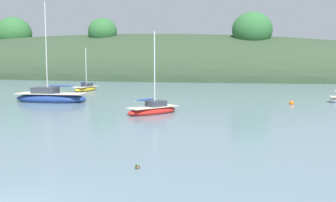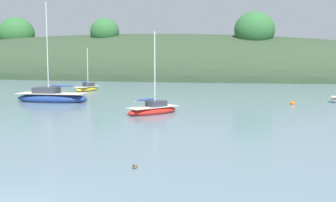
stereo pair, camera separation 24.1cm
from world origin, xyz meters
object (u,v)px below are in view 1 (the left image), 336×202
at_px(sailboat_black_sloop, 153,110).
at_px(mooring_buoy_outer, 292,103).
at_px(sailboat_blue_center, 86,88).
at_px(duck_trailing, 137,167).
at_px(sailboat_cream_ketch, 51,98).

relative_size(sailboat_black_sloop, mooring_buoy_outer, 12.18).
bearing_deg(sailboat_blue_center, mooring_buoy_outer, -20.62).
bearing_deg(duck_trailing, sailboat_black_sloop, 104.32).
relative_size(sailboat_blue_center, mooring_buoy_outer, 10.71).
xyz_separation_m(sailboat_black_sloop, mooring_buoy_outer, (10.81, 9.45, -0.19)).
relative_size(sailboat_blue_center, sailboat_black_sloop, 0.88).
bearing_deg(duck_trailing, mooring_buoy_outer, 74.78).
height_order(sailboat_blue_center, sailboat_black_sloop, sailboat_black_sloop).
relative_size(sailboat_blue_center, sailboat_cream_ketch, 0.58).
bearing_deg(sailboat_cream_ketch, duck_trailing, -52.79).
height_order(sailboat_blue_center, duck_trailing, sailboat_blue_center).
xyz_separation_m(sailboat_blue_center, duck_trailing, (18.83, -34.73, -0.26)).
distance_m(sailboat_blue_center, mooring_buoy_outer, 27.41).
bearing_deg(duck_trailing, sailboat_cream_ketch, 127.21).
height_order(mooring_buoy_outer, duck_trailing, mooring_buoy_outer).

